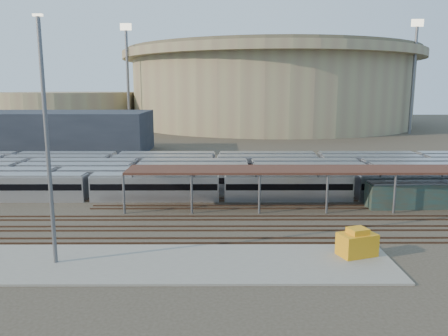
% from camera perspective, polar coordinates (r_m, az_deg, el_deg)
% --- Properties ---
extents(ground, '(420.00, 420.00, 0.00)m').
position_cam_1_polar(ground, '(54.79, -4.91, -6.30)').
color(ground, '#383026').
rests_on(ground, ground).
extents(apron, '(50.00, 9.00, 0.20)m').
position_cam_1_polar(apron, '(41.53, -13.67, -12.00)').
color(apron, gray).
rests_on(apron, ground).
extents(subway_trains, '(126.11, 23.90, 3.60)m').
position_cam_1_polar(subway_trains, '(72.42, -5.11, -0.71)').
color(subway_trains, silver).
rests_on(subway_trains, ground).
extents(inspection_shed, '(60.30, 6.00, 5.30)m').
position_cam_1_polar(inspection_shed, '(59.94, 16.80, -0.36)').
color(inspection_shed, slate).
rests_on(inspection_shed, ground).
extents(empty_tracks, '(170.00, 9.62, 0.18)m').
position_cam_1_polar(empty_tracks, '(50.02, -5.37, -7.85)').
color(empty_tracks, '#4C3323').
rests_on(empty_tracks, ground).
extents(stadium, '(124.00, 124.00, 32.50)m').
position_cam_1_polar(stadium, '(193.40, 5.97, 10.58)').
color(stadium, gray).
rests_on(stadium, ground).
extents(secondary_arena, '(56.00, 56.00, 14.00)m').
position_cam_1_polar(secondary_arena, '(193.56, -19.84, 7.22)').
color(secondary_arena, gray).
rests_on(secondary_arena, ground).
extents(service_building, '(42.00, 20.00, 10.00)m').
position_cam_1_polar(service_building, '(114.83, -20.38, 4.41)').
color(service_building, '#1E232D').
rests_on(service_building, ground).
extents(floodlight_0, '(4.00, 1.00, 38.40)m').
position_cam_1_polar(floodlight_0, '(165.99, -12.48, 11.88)').
color(floodlight_0, slate).
rests_on(floodlight_0, ground).
extents(floodlight_2, '(4.00, 1.00, 38.40)m').
position_cam_1_polar(floodlight_2, '(165.88, 23.53, 11.27)').
color(floodlight_2, slate).
rests_on(floodlight_2, ground).
extents(floodlight_3, '(4.00, 1.00, 38.40)m').
position_cam_1_polar(floodlight_3, '(212.85, -4.21, 11.72)').
color(floodlight_3, slate).
rests_on(floodlight_3, ground).
extents(teal_boxcar, '(14.29, 3.33, 3.31)m').
position_cam_1_polar(teal_boxcar, '(63.74, 24.26, -3.27)').
color(teal_boxcar, '#1B4343').
rests_on(teal_boxcar, ground).
extents(yard_light_pole, '(0.81, 0.36, 21.49)m').
position_cam_1_polar(yard_light_pole, '(40.55, -22.09, 3.00)').
color(yard_light_pole, slate).
rests_on(yard_light_pole, apron).
extents(yellow_equipment, '(3.90, 3.12, 2.12)m').
position_cam_1_polar(yellow_equipment, '(43.41, 16.98, -9.52)').
color(yellow_equipment, orange).
rests_on(yellow_equipment, apron).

